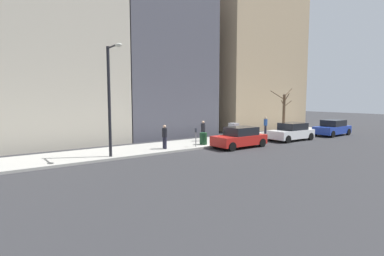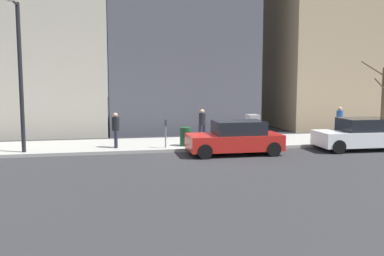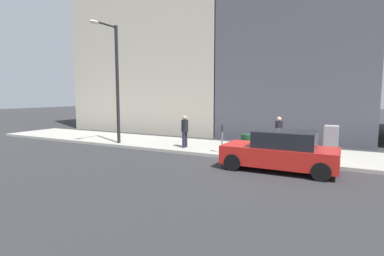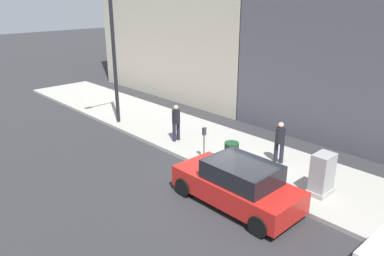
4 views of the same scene
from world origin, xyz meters
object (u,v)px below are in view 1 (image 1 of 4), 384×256
object	(u,v)px
parked_car_white	(292,132)
parking_meter	(196,135)
utility_box	(234,132)
pedestrian_near_meter	(266,124)
office_tower_left	(237,58)
pedestrian_far_corner	(165,135)
pedestrian_midblock	(203,130)
streetlamp	(111,92)
parked_car_blue	(332,128)
bare_tree	(284,111)
office_block_center	(154,32)
office_tower_right	(26,44)
trash_bin	(203,139)
parked_car_red	(240,138)

from	to	relation	value
parked_car_white	parking_meter	size ratio (longest dim) A/B	3.14
utility_box	pedestrian_near_meter	size ratio (longest dim) A/B	0.86
parking_meter	office_tower_left	bearing A→B (deg)	-53.40
pedestrian_near_meter	pedestrian_far_corner	xyz separation A→B (m)	(-1.71, 12.56, 0.00)
pedestrian_near_meter	pedestrian_midblock	world-z (taller)	same
utility_box	pedestrian_midblock	xyz separation A→B (m)	(1.09, 2.39, 0.24)
parked_car_white	pedestrian_far_corner	size ratio (longest dim) A/B	2.56
streetlamp	pedestrian_midblock	bearing A→B (deg)	-76.14
parked_car_blue	pedestrian_near_meter	xyz separation A→B (m)	(4.00, 5.14, 0.35)
pedestrian_far_corner	bare_tree	bearing A→B (deg)	95.91
parked_car_white	office_block_center	bearing A→B (deg)	34.35
office_block_center	office_tower_right	world-z (taller)	office_block_center
parked_car_blue	bare_tree	size ratio (longest dim) A/B	0.94
pedestrian_midblock	office_block_center	distance (m)	11.88
bare_tree	pedestrian_midblock	size ratio (longest dim) A/B	2.73
parked_car_blue	office_tower_left	size ratio (longest dim) A/B	0.24
utility_box	trash_bin	xyz separation A→B (m)	(-0.40, 3.54, -0.25)
trash_bin	pedestrian_midblock	distance (m)	1.95
office_block_center	pedestrian_far_corner	bearing A→B (deg)	154.52
utility_box	pedestrian_midblock	bearing A→B (deg)	65.45
bare_tree	pedestrian_midblock	xyz separation A→B (m)	(-0.21, 10.75, -1.20)
parked_car_blue	streetlamp	size ratio (longest dim) A/B	0.65
utility_box	office_tower_right	world-z (taller)	office_tower_right
office_block_center	parking_meter	bearing A→B (deg)	168.06
parked_car_red	office_tower_right	distance (m)	19.06
parked_car_white	pedestrian_midblock	world-z (taller)	pedestrian_midblock
bare_tree	parking_meter	bearing A→B (deg)	99.44
pedestrian_far_corner	office_tower_right	world-z (taller)	office_tower_right
streetlamp	bare_tree	xyz separation A→B (m)	(2.32, -19.29, -1.72)
pedestrian_near_meter	office_block_center	xyz separation A→B (m)	(7.38, 8.23, 9.05)
streetlamp	trash_bin	xyz separation A→B (m)	(0.62, -7.39, -3.42)
parked_car_red	parked_car_white	bearing A→B (deg)	-90.37
utility_box	office_tower_left	bearing A→B (deg)	-45.41
parked_car_blue	pedestrian_near_meter	distance (m)	6.52
parked_car_blue	pedestrian_midblock	size ratio (longest dim) A/B	2.56
streetlamp	office_tower_right	size ratio (longest dim) A/B	0.40
parked_car_blue	parked_car_red	size ratio (longest dim) A/B	1.01
pedestrian_far_corner	office_tower_right	distance (m)	14.56
utility_box	pedestrian_near_meter	bearing A→B (deg)	-76.10
streetlamp	pedestrian_near_meter	bearing A→B (deg)	-81.70
pedestrian_midblock	office_block_center	size ratio (longest dim) A/B	0.08
parked_car_blue	parked_car_white	distance (m)	6.18
pedestrian_midblock	parked_car_blue	bearing A→B (deg)	-24.15
pedestrian_near_meter	utility_box	bearing A→B (deg)	-42.25
parked_car_red	trash_bin	xyz separation A→B (m)	(1.92, 1.92, -0.14)
trash_bin	office_tower_left	xyz separation A→B (m)	(10.76, -14.05, 8.20)
parked_car_white	parking_meter	xyz separation A→B (m)	(1.48, 9.23, 0.24)
utility_box	trash_bin	world-z (taller)	utility_box
streetlamp	office_block_center	distance (m)	14.28
parked_car_white	pedestrian_far_corner	world-z (taller)	pedestrian_far_corner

